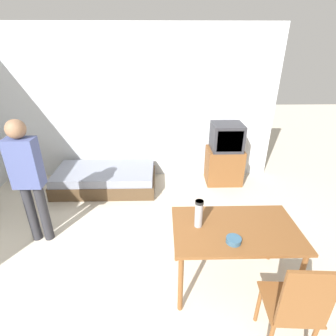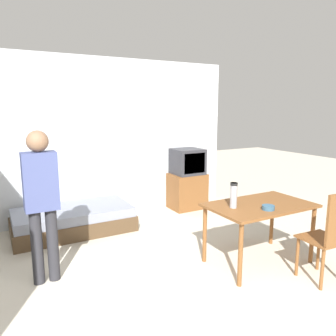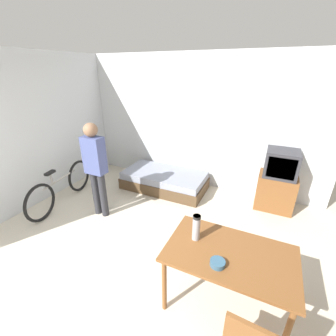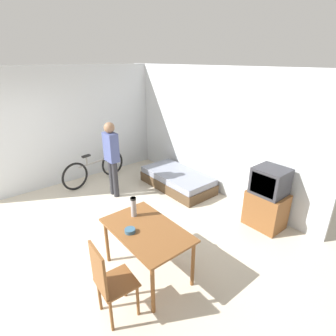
# 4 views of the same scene
# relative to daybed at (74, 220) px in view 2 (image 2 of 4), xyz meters

# --- Properties ---
(wall_back) EXTENTS (5.53, 0.06, 2.70)m
(wall_back) POSITION_rel_daybed_xyz_m (0.31, 0.56, 1.17)
(wall_back) COLOR silver
(wall_back) RESTS_ON ground_plane
(daybed) EXTENTS (1.76, 0.90, 0.37)m
(daybed) POSITION_rel_daybed_xyz_m (0.00, 0.00, 0.00)
(daybed) COLOR #4C3823
(daybed) RESTS_ON ground_plane
(tv) EXTENTS (0.64, 0.50, 1.13)m
(tv) POSITION_rel_daybed_xyz_m (2.16, 0.20, 0.36)
(tv) COLOR brown
(tv) RESTS_ON ground_plane
(dining_table) EXTENTS (1.25, 0.77, 0.74)m
(dining_table) POSITION_rel_daybed_xyz_m (1.75, -2.10, 0.47)
(dining_table) COLOR brown
(dining_table) RESTS_ON ground_plane
(wooden_chair) EXTENTS (0.44, 0.44, 1.03)m
(wooden_chair) POSITION_rel_daybed_xyz_m (2.05, -2.83, 0.39)
(wooden_chair) COLOR brown
(wooden_chair) RESTS_ON ground_plane
(person_standing) EXTENTS (0.34, 0.22, 1.65)m
(person_standing) POSITION_rel_daybed_xyz_m (-0.60, -1.33, 0.77)
(person_standing) COLOR #28282D
(person_standing) RESTS_ON ground_plane
(thermos_flask) EXTENTS (0.08, 0.08, 0.29)m
(thermos_flask) POSITION_rel_daybed_xyz_m (1.38, -2.05, 0.71)
(thermos_flask) COLOR #99999E
(thermos_flask) RESTS_ON dining_table
(mate_bowl) EXTENTS (0.14, 0.14, 0.05)m
(mate_bowl) POSITION_rel_daybed_xyz_m (1.67, -2.30, 0.58)
(mate_bowl) COLOR #335670
(mate_bowl) RESTS_ON dining_table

